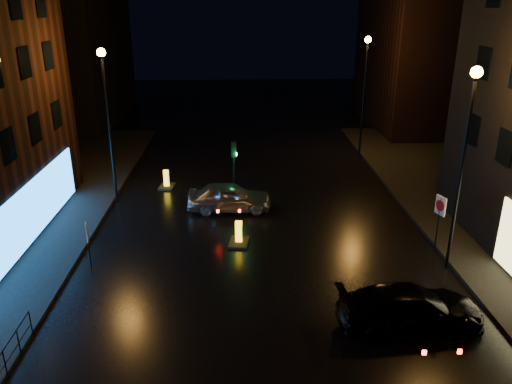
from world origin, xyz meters
The scene contains 13 objects.
ground centered at (0.00, 0.00, 0.00)m, with size 120.00×120.00×0.00m, color black.
building_far_left centered at (-16.00, 35.00, 7.00)m, with size 8.00×16.00×14.00m, color black.
building_far_right centered at (15.00, 32.00, 6.00)m, with size 8.00×14.00×12.00m, color black.
street_lamp_lfar centered at (-7.80, 14.00, 5.56)m, with size 0.44×0.44×8.37m.
street_lamp_rnear centered at (7.80, 6.00, 5.56)m, with size 0.44×0.44×8.37m.
street_lamp_rfar centered at (7.80, 22.00, 5.56)m, with size 0.44×0.44×8.37m.
traffic_signal centered at (-1.20, 14.00, 0.50)m, with size 1.40×2.40×3.45m.
silver_hatchback centered at (-1.46, 12.59, 0.76)m, with size 1.79×4.45×1.52m, color #B2B4BA.
dark_sedan centered at (4.88, 2.06, 0.73)m, with size 2.05×5.05×1.47m, color black.
bollard_near centered at (-0.99, 8.61, 0.25)m, with size 1.03×1.39×1.13m.
bollard_far centered at (-5.31, 16.22, 0.24)m, with size 0.97×1.34×1.10m.
road_sign_left centered at (-7.16, 6.25, 1.63)m, with size 0.18×0.52×2.18m.
road_sign_right centered at (7.90, 7.61, 1.96)m, with size 0.25×0.62×2.61m.
Camera 1 is at (-1.00, -12.27, 10.62)m, focal length 35.00 mm.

